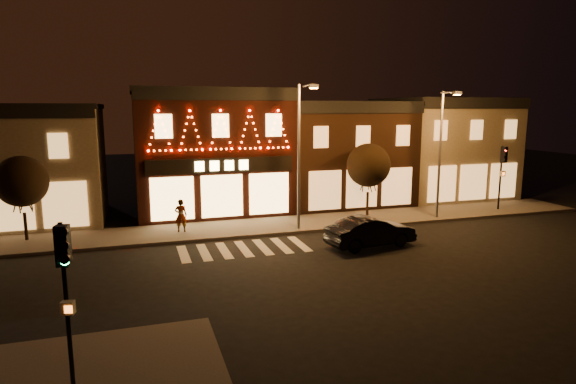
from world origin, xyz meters
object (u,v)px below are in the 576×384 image
traffic_signal_near (65,276)px  dark_sedan (371,232)px  pedestrian (181,215)px  streetlamp_mid (301,146)px

traffic_signal_near → dark_sedan: (13.11, 9.77, -2.38)m
traffic_signal_near → pedestrian: 15.91m
streetlamp_mid → pedestrian: streetlamp_mid is taller
traffic_signal_near → streetlamp_mid: 17.43m
streetlamp_mid → dark_sedan: (2.46, -3.90, -4.18)m
dark_sedan → pedestrian: pedestrian is taller
traffic_signal_near → dark_sedan: 16.52m
streetlamp_mid → dark_sedan: bearing=-49.1°
streetlamp_mid → pedestrian: size_ratio=4.39×
traffic_signal_near → streetlamp_mid: streetlamp_mid is taller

